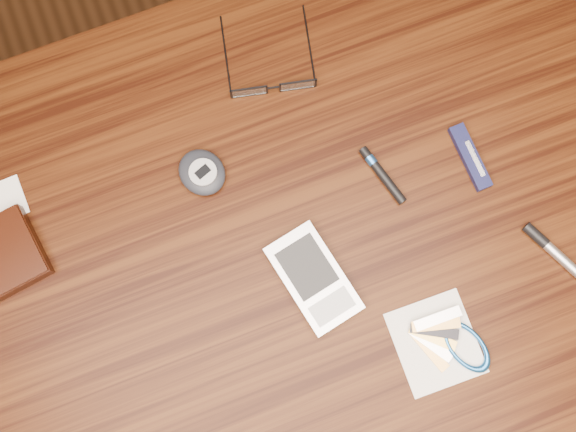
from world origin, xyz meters
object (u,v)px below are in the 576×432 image
pda_phone (313,279)px  silver_pen (566,263)px  eyeglasses (273,84)px  pedometer (202,172)px  notepad_keys (450,343)px  pocket_knife (470,157)px  desk (266,262)px

pda_phone → silver_pen: pda_phone is taller
eyeglasses → silver_pen: eyeglasses is taller
pda_phone → pedometer: bearing=115.2°
eyeglasses → notepad_keys: size_ratio=1.16×
pocket_knife → silver_pen: 0.17m
pedometer → silver_pen: size_ratio=0.54×
eyeglasses → notepad_keys: bearing=-77.7°
desk → pda_phone: pda_phone is taller
pedometer → pocket_knife: bearing=-17.4°
pocket_knife → silver_pen: bearing=-71.3°
pda_phone → notepad_keys: bearing=-46.2°
desk → pocket_knife: size_ratio=11.50×
pedometer → silver_pen: pedometer is taller
notepad_keys → eyeglasses: bearing=102.3°
pedometer → silver_pen: (0.37, -0.26, -0.01)m
pda_phone → silver_pen: bearing=-17.3°
pda_phone → notepad_keys: (0.12, -0.13, -0.00)m
desk → pda_phone: bearing=-50.4°
pedometer → desk: bearing=-72.9°
desk → pda_phone: 0.13m
notepad_keys → pedometer: bearing=124.3°
pda_phone → pedometer: size_ratio=1.73×
pocket_knife → desk: bearing=-176.5°
silver_pen → pda_phone: bearing=162.7°
desk → pocket_knife: (0.28, 0.02, 0.11)m
eyeglasses → pedometer: bearing=-148.0°
eyeglasses → silver_pen: (0.25, -0.34, -0.00)m
silver_pen → pedometer: bearing=144.9°
pedometer → silver_pen: bearing=-35.1°
desk → eyeglasses: (0.09, 0.19, 0.11)m
eyeglasses → silver_pen: 0.42m
pedometer → notepad_keys: 0.36m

